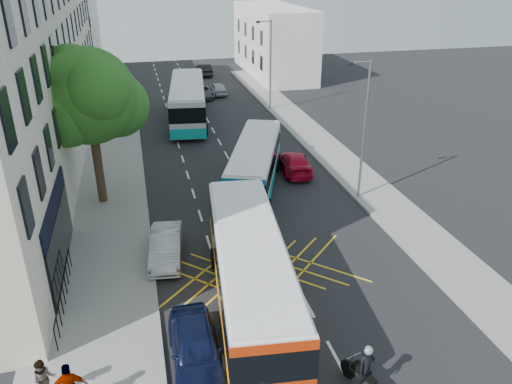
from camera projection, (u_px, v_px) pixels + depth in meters
ground at (335, 356)px, 17.97m from camera, size 120.00×120.00×0.00m
pavement_left at (103, 201)px, 29.30m from camera, size 5.00×70.00×0.15m
pavement_right at (356, 176)px, 32.76m from camera, size 3.00×70.00×0.15m
terrace_main at (11, 61)px, 33.63m from camera, size 8.30×45.00×13.50m
terrace_far at (62, 31)px, 61.22m from camera, size 8.00×20.00×10.00m
building_right at (273, 41)px, 60.90m from camera, size 6.00×18.00×8.00m
street_tree at (88, 97)px, 26.64m from camera, size 6.30×5.70×8.80m
lamp_near at (363, 124)px, 27.92m from camera, size 1.45×0.15×8.00m
lamp_far at (270, 61)px, 45.52m from camera, size 1.45×0.15×8.00m
railings at (63, 292)px, 20.23m from camera, size 0.08×5.60×1.14m
bus_near at (250, 272)px, 19.84m from camera, size 3.83×11.66×3.22m
bus_mid at (255, 165)px, 30.70m from camera, size 5.79×10.39×2.87m
bus_far at (188, 101)px, 43.29m from camera, size 4.31×12.51×3.45m
motorbike at (365, 371)px, 16.11m from camera, size 0.84×2.12×1.93m
parked_car_blue at (196, 348)px, 17.33m from camera, size 1.75×4.32×1.47m
parked_car_silver at (166, 246)px, 23.57m from camera, size 1.92×4.22×1.34m
red_hatchback at (294, 163)px, 33.33m from camera, size 2.31×4.72×1.32m
distant_car_grey at (202, 92)px, 51.41m from camera, size 2.30×4.44×1.20m
distant_car_silver at (218, 89)px, 52.61m from camera, size 1.63×3.71×1.25m
distant_car_dark at (204, 70)px, 61.36m from camera, size 1.64×4.31×1.40m
pedestrian_near at (44, 381)px, 15.70m from camera, size 0.86×0.73×1.57m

